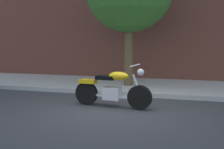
% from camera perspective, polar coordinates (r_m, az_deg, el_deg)
% --- Properties ---
extents(ground_plane, '(60.00, 60.00, 0.00)m').
position_cam_1_polar(ground_plane, '(6.91, 0.53, -7.23)').
color(ground_plane, '#38383D').
extents(sidewalk, '(18.01, 3.32, 0.14)m').
position_cam_1_polar(sidewalk, '(10.18, 5.97, -2.34)').
color(sidewalk, '#AEAEAE').
rests_on(sidewalk, ground).
extents(motorcycle, '(2.06, 0.70, 1.10)m').
position_cam_1_polar(motorcycle, '(7.17, 0.01, -3.08)').
color(motorcycle, black).
rests_on(motorcycle, ground).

